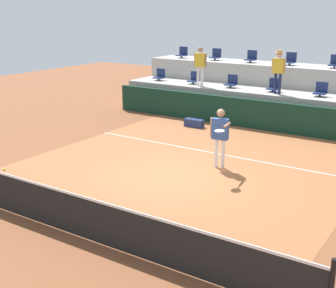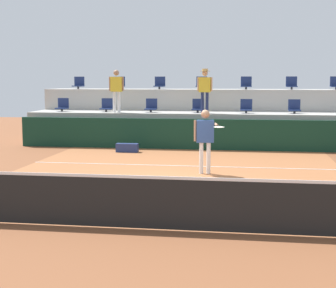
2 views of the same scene
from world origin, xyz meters
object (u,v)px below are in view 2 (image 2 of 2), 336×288
at_px(stadium_chair_lower_mid_left, 151,107).
at_px(stadium_chair_upper_far_left, 79,84).
at_px(stadium_chair_lower_right, 294,108).
at_px(spectator_with_hat, 205,86).
at_px(stadium_chair_lower_center, 198,107).
at_px(stadium_chair_lower_far_left, 63,106).
at_px(tennis_player, 206,135).
at_px(stadium_chair_lower_mid_right, 246,107).
at_px(tennis_ball, 3,180).
at_px(stadium_chair_upper_mid_left, 160,84).
at_px(equipment_bag, 127,148).
at_px(stadium_chair_upper_mid_right, 246,84).
at_px(stadium_chair_upper_center, 202,84).
at_px(stadium_chair_lower_left, 107,106).
at_px(stadium_chair_upper_far_right, 336,84).
at_px(stadium_chair_upper_right, 292,84).
at_px(spectator_in_grey, 116,87).

xyz_separation_m(stadium_chair_lower_mid_left, stadium_chair_upper_far_left, (-3.48, 1.80, 0.85)).
xyz_separation_m(stadium_chair_lower_right, spectator_with_hat, (-3.29, -0.38, 0.78)).
height_order(stadium_chair_lower_mid_left, stadium_chair_upper_far_left, stadium_chair_upper_far_left).
xyz_separation_m(stadium_chair_lower_mid_left, stadium_chair_lower_center, (1.81, 0.00, 0.00)).
relative_size(stadium_chair_lower_far_left, stadium_chair_lower_mid_left, 1.00).
distance_m(stadium_chair_lower_mid_left, tennis_player, 6.52).
bearing_deg(stadium_chair_lower_mid_right, tennis_ball, -112.94).
distance_m(stadium_chair_lower_center, stadium_chair_upper_mid_left, 2.67).
bearing_deg(stadium_chair_upper_far_left, tennis_player, -52.21).
xyz_separation_m(spectator_with_hat, equipment_bag, (-2.52, -1.88, -2.09)).
distance_m(stadium_chair_upper_mid_left, spectator_with_hat, 3.00).
bearing_deg(stadium_chair_upper_mid_right, stadium_chair_lower_mid_right, -89.48).
height_order(stadium_chair_upper_mid_left, stadium_chair_upper_center, same).
xyz_separation_m(stadium_chair_lower_left, stadium_chair_lower_center, (3.58, 0.00, 0.00)).
xyz_separation_m(stadium_chair_lower_mid_right, stadium_chair_upper_center, (-1.84, 1.80, 0.85)).
bearing_deg(stadium_chair_upper_far_left, stadium_chair_upper_mid_right, 0.00).
bearing_deg(stadium_chair_lower_right, stadium_chair_lower_mid_left, 180.00).
distance_m(stadium_chair_upper_far_right, tennis_ball, 14.85).
bearing_deg(stadium_chair_upper_mid_left, stadium_chair_upper_right, 0.00).
xyz_separation_m(stadium_chair_lower_mid_left, equipment_bag, (-0.43, -2.26, -1.31)).
distance_m(stadium_chair_upper_center, stadium_chair_upper_far_right, 5.35).
xyz_separation_m(stadium_chair_upper_mid_left, equipment_bag, (-0.47, -4.06, -2.16)).
height_order(spectator_in_grey, equipment_bag, spectator_in_grey).
bearing_deg(stadium_chair_lower_mid_left, spectator_in_grey, -163.16).
distance_m(stadium_chair_lower_far_left, equipment_bag, 4.08).
height_order(stadium_chair_lower_far_left, stadium_chair_upper_mid_right, stadium_chair_upper_mid_right).
xyz_separation_m(stadium_chair_upper_center, stadium_chair_upper_far_right, (5.35, 0.00, 0.00)).
relative_size(stadium_chair_lower_right, tennis_ball, 7.65).
bearing_deg(equipment_bag, stadium_chair_upper_far_right, 28.22).
height_order(stadium_chair_upper_center, stadium_chair_upper_mid_right, same).
height_order(stadium_chair_upper_far_left, equipment_bag, stadium_chair_upper_far_left).
height_order(stadium_chair_lower_left, stadium_chair_upper_center, stadium_chair_upper_center).
xyz_separation_m(stadium_chair_upper_mid_right, equipment_bag, (-4.04, -4.06, -2.16)).
xyz_separation_m(stadium_chair_lower_far_left, stadium_chair_upper_right, (8.97, 1.80, 0.85)).
xyz_separation_m(stadium_chair_lower_far_left, stadium_chair_upper_center, (5.35, 1.80, 0.85)).
relative_size(stadium_chair_upper_center, tennis_player, 0.30).
relative_size(stadium_chair_upper_mid_right, spectator_in_grey, 0.32).
bearing_deg(stadium_chair_upper_center, tennis_ball, -102.06).
height_order(stadium_chair_upper_mid_right, equipment_bag, stadium_chair_upper_mid_right).
distance_m(stadium_chair_upper_far_right, tennis_player, 9.12).
distance_m(stadium_chair_upper_far_left, stadium_chair_upper_center, 5.26).
bearing_deg(equipment_bag, stadium_chair_lower_left, 120.56).
xyz_separation_m(stadium_chair_lower_mid_left, spectator_in_grey, (-1.27, -0.38, 0.75)).
distance_m(stadium_chair_lower_mid_left, stadium_chair_upper_right, 5.76).
bearing_deg(stadium_chair_upper_mid_right, spectator_with_hat, -124.74).
xyz_separation_m(stadium_chair_lower_mid_right, stadium_chair_upper_right, (1.79, 1.80, 0.85)).
distance_m(stadium_chair_lower_center, tennis_ball, 10.96).
height_order(stadium_chair_upper_mid_left, stadium_chair_upper_far_right, same).
height_order(stadium_chair_lower_left, equipment_bag, stadium_chair_lower_left).
bearing_deg(stadium_chair_lower_left, stadium_chair_upper_center, 26.87).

